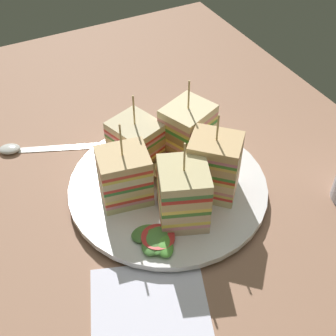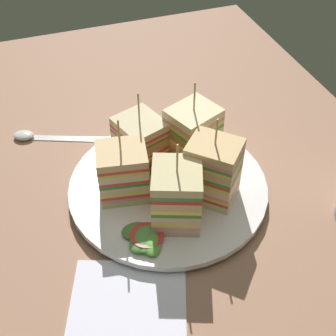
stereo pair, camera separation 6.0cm
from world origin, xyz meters
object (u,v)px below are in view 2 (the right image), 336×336
Objects in this scene: sandwich_wedge_3 at (192,136)px; chip_pile at (174,170)px; sandwich_wedge_1 at (177,195)px; spoon at (39,136)px; sandwich_wedge_4 at (141,142)px; sandwich_wedge_0 at (123,172)px; plate at (168,187)px; sandwich_wedge_2 at (212,171)px; napkin at (127,311)px.

sandwich_wedge_3 is 5.31cm from chip_pile.
spoon is (-23.54, -14.29, -5.26)cm from sandwich_wedge_1.
sandwich_wedge_4 is at bearing 159.52° from spoon.
sandwich_wedge_0 is 6.41cm from sandwich_wedge_4.
sandwich_wedge_3 is (-9.43, 5.78, 0.33)cm from sandwich_wedge_1.
sandwich_wedge_1 is 11.56cm from sandwich_wedge_4.
plate is at bearing 152.64° from spoon.
sandwich_wedge_4 is at bearing -160.21° from plate.
chip_pile is 0.51× the size of spoon.
sandwich_wedge_1 is at bearing 143.05° from spoon.
chip_pile is at bearing -10.46° from sandwich_wedge_2.
chip_pile is (-4.65, -3.40, -2.99)cm from sandwich_wedge_2.
sandwich_wedge_2 is 20.01cm from napkin.
sandwich_wedge_4 is 18.53cm from spoon.
sandwich_wedge_2 is at bearing 51.34° from plate.
sandwich_wedge_3 reaches higher than spoon.
plate is at bearing 13.91° from sandwich_wedge_3.
chip_pile reaches higher than napkin.
sandwich_wedge_2 is at bearing 128.82° from napkin.
sandwich_wedge_3 reaches higher than sandwich_wedge_2.
sandwich_wedge_3 is at bearing 126.42° from chip_pile.
sandwich_wedge_0 is 20.08cm from spoon.
plate is 2.08× the size of sandwich_wedge_3.
sandwich_wedge_1 is at bearing 36.03° from sandwich_wedge_3.
sandwich_wedge_3 is 25.15cm from napkin.
sandwich_wedge_1 reaches higher than plate.
sandwich_wedge_2 is at bearing 66.37° from sandwich_wedge_3.
spoon is (-21.39, -19.93, -5.62)cm from sandwich_wedge_2.
chip_pile is at bearing 2.73° from sandwich_wedge_1.
sandwich_wedge_1 is at bearing -18.15° from chip_pile.
sandwich_wedge_1 is 14.59cm from napkin.
sandwich_wedge_3 is at bearing 53.76° from sandwich_wedge_4.
sandwich_wedge_2 is 0.95× the size of napkin.
sandwich_wedge_0 is at bearing -6.92° from sandwich_wedge_3.
sandwich_wedge_4 reaches higher than spoon.
napkin is at bearing 120.29° from spoon.
sandwich_wedge_2 is (4.28, 10.61, 0.73)cm from sandwich_wedge_0.
spoon is at bearing -171.50° from napkin.
sandwich_wedge_2 is 7.27cm from sandwich_wedge_3.
spoon is (-14.11, -20.08, -5.59)cm from sandwich_wedge_3.
sandwich_wedge_4 reaches higher than plate.
sandwich_wedge_2 reaches higher than spoon.
sandwich_wedge_0 is at bearing 21.39° from sandwich_wedge_2.
napkin is (15.75, -10.27, -0.70)cm from plate.
napkin is (21.36, -8.25, -4.92)cm from sandwich_wedge_4.
sandwich_wedge_0 is 0.93× the size of sandwich_wedge_3.
plate is at bearing 11.51° from sandwich_wedge_1.
sandwich_wedge_2 is at bearing 16.21° from sandwich_wedge_4.
chip_pile is (-0.37, 7.21, -2.26)cm from sandwich_wedge_0.
plate is at bearing 5.10° from sandwich_wedge_0.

